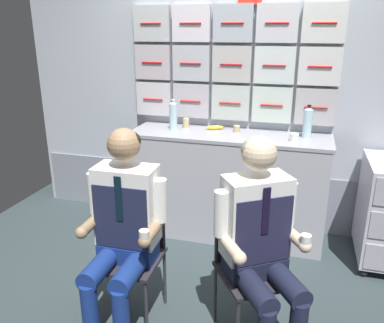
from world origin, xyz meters
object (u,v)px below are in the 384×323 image
folding_chair_left (134,241)px  folding_chair_right (248,254)px  coffee_cup_spare (186,123)px  snack_banana (215,128)px  crew_member_left (123,223)px  crew_member_right (261,237)px  water_bottle_clear (308,122)px

folding_chair_left → folding_chair_right: size_ratio=1.00×
coffee_cup_spare → folding_chair_right: bearing=-58.4°
snack_banana → coffee_cup_spare: bearing=-179.7°
crew_member_left → folding_chair_right: 0.81m
snack_banana → crew_member_right: bearing=-67.0°
water_bottle_clear → coffee_cup_spare: bearing=177.2°
crew_member_left → snack_banana: (0.23, 1.50, 0.27)m
crew_member_left → coffee_cup_spare: crew_member_left is taller
folding_chair_right → folding_chair_left: bearing=-176.6°
folding_chair_left → water_bottle_clear: size_ratio=3.01×
water_bottle_clear → coffee_cup_spare: 1.10m
crew_member_left → water_bottle_clear: crew_member_left is taller
crew_member_right → snack_banana: 1.57m
folding_chair_right → coffee_cup_spare: coffee_cup_spare is taller
folding_chair_right → snack_banana: 1.48m
crew_member_right → snack_banana: (-0.61, 1.43, 0.27)m
folding_chair_left → crew_member_right: crew_member_right is taller
crew_member_right → folding_chair_left: bearing=174.2°
folding_chair_left → snack_banana: snack_banana is taller
crew_member_right → snack_banana: size_ratio=7.66×
crew_member_left → folding_chair_right: (0.75, 0.20, -0.21)m
crew_member_left → snack_banana: bearing=81.1°
folding_chair_right → crew_member_right: size_ratio=0.65×
folding_chair_left → water_bottle_clear: bearing=50.6°
folding_chair_left → coffee_cup_spare: (-0.04, 1.34, 0.51)m
crew_member_left → crew_member_right: crew_member_left is taller
folding_chair_right → snack_banana: (-0.52, 1.30, 0.48)m
folding_chair_left → folding_chair_right: bearing=3.4°
crew_member_left → coffee_cup_spare: bearing=91.7°
folding_chair_right → coffee_cup_spare: 1.60m
crew_member_left → water_bottle_clear: size_ratio=4.66×
crew_member_right → coffee_cup_spare: (-0.88, 1.43, 0.30)m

